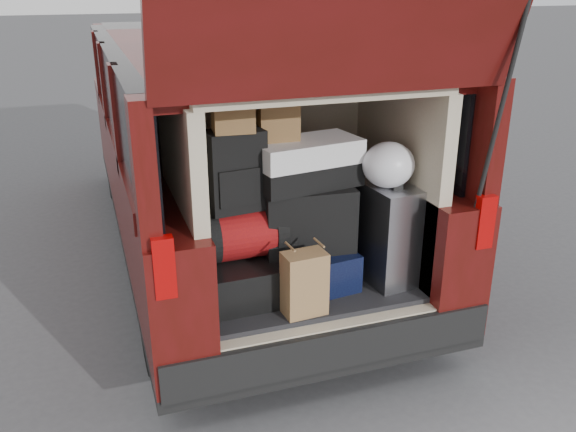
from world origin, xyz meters
name	(u,v)px	position (x,y,z in m)	size (l,w,h in m)	color
ground	(311,375)	(0.00, 0.00, 0.00)	(80.00, 80.00, 0.00)	#3E3E41
minivan	(232,152)	(0.00, 1.86, 0.91)	(1.90, 5.35, 2.77)	black
load_floor	(296,313)	(0.00, 0.28, 0.28)	(1.24, 1.05, 0.55)	black
black_hardshell	(236,274)	(-0.40, 0.17, 0.66)	(0.42, 0.57, 0.23)	black
navy_hardshell	(309,264)	(0.04, 0.17, 0.66)	(0.42, 0.52, 0.23)	black
silver_roller	(387,233)	(0.49, 0.06, 0.85)	(0.25, 0.40, 0.59)	white
kraft_bag	(304,283)	(-0.11, -0.16, 0.73)	(0.23, 0.15, 0.35)	#906241
red_duffel	(244,233)	(-0.35, 0.16, 0.92)	(0.44, 0.29, 0.29)	maroon
black_soft_case	(307,218)	(0.02, 0.17, 0.96)	(0.52, 0.31, 0.37)	black
backpack	(235,171)	(-0.39, 0.17, 1.29)	(0.31, 0.19, 0.44)	black
twotone_duffel	(306,163)	(0.02, 0.19, 1.28)	(0.60, 0.31, 0.27)	white
grocery_sack_lower	(233,113)	(-0.40, 0.15, 1.60)	(0.21, 0.17, 0.19)	brown
grocery_sack_upper	(276,119)	(-0.13, 0.26, 1.53)	(0.22, 0.18, 0.22)	brown
plastic_bag_right	(388,165)	(0.46, 0.04, 1.27)	(0.30, 0.28, 0.26)	white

